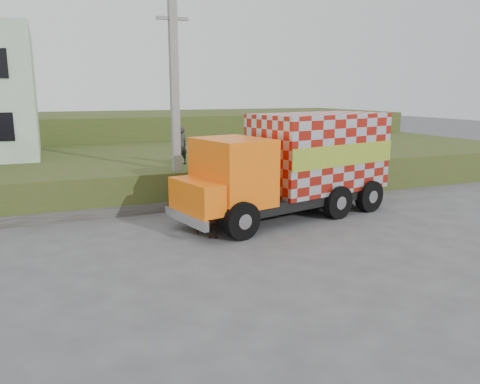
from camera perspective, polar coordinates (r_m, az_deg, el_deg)
name	(u,v)px	position (r m, az deg, el deg)	size (l,w,h in m)	color
ground	(246,236)	(15.05, 0.71, -5.44)	(120.00, 120.00, 0.00)	#474749
embankment	(169,168)	(24.17, -8.66, 2.94)	(40.00, 12.00, 1.50)	#2D4F1A
embankment_far	(129,134)	(35.78, -13.39, 6.89)	(40.00, 12.00, 3.00)	#2D4F1A
retaining_strip	(155,207)	(18.29, -10.29, -1.82)	(16.00, 0.50, 0.40)	#595651
utility_pole	(175,104)	(18.40, -7.93, 10.54)	(1.20, 0.30, 8.00)	gray
cargo_truck	(296,164)	(17.41, 6.86, 3.41)	(8.80, 4.50, 3.76)	black
cow	(203,218)	(14.94, -4.53, -3.18)	(0.66, 1.44, 1.22)	black
pedestrian	(181,146)	(20.07, -7.20, 5.62)	(0.59, 0.39, 1.62)	#32302C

